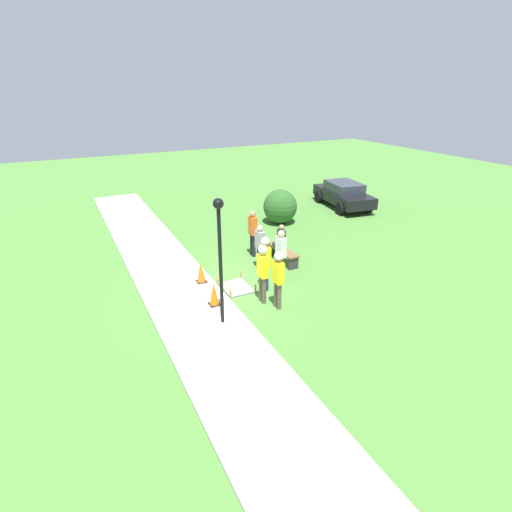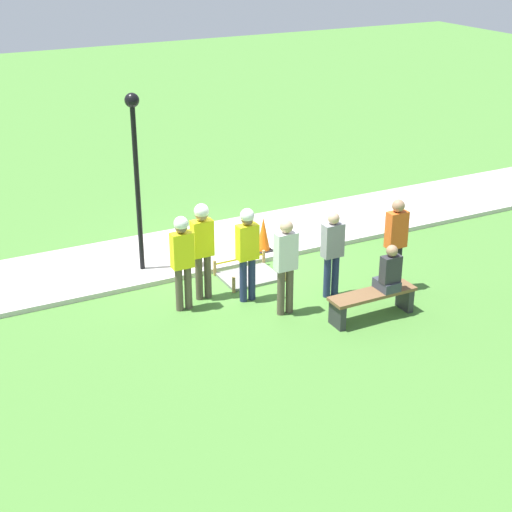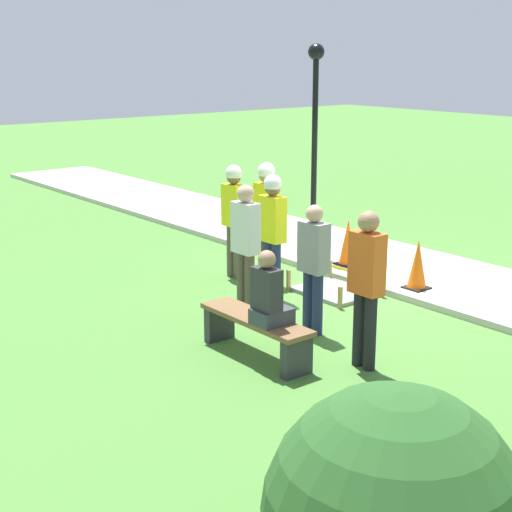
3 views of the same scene
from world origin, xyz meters
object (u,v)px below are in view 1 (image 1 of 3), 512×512
object	(u,v)px
traffic_cone_far_patch	(214,293)
lamppost_near	(220,244)
parked_car_black	(343,194)
park_bench	(283,253)
traffic_cone_near_patch	(201,272)
worker_supervisor	(265,259)
bystander_in_white_shirt	(260,245)
worker_trainee	(278,275)
bystander_in_orange_shirt	(253,230)
person_seated_on_bench	(281,238)
bystander_in_gray_shirt	(281,252)
worker_assistant	(263,268)

from	to	relation	value
traffic_cone_far_patch	lamppost_near	world-z (taller)	lamppost_near
parked_car_black	lamppost_near	bearing A→B (deg)	-44.27
park_bench	traffic_cone_far_patch	bearing A→B (deg)	-60.60
traffic_cone_near_patch	traffic_cone_far_patch	bearing A→B (deg)	-5.54
worker_supervisor	bystander_in_white_shirt	xyz separation A→B (m)	(-1.50, 0.57, -0.15)
traffic_cone_far_patch	worker_trainee	distance (m)	2.03
bystander_in_orange_shirt	parked_car_black	xyz separation A→B (m)	(-3.92, 7.50, -0.34)
worker_trainee	person_seated_on_bench	bearing A→B (deg)	148.92
traffic_cone_far_patch	worker_trainee	xyz separation A→B (m)	(0.87, 1.72, 0.63)
person_seated_on_bench	bystander_in_gray_shirt	bearing A→B (deg)	-29.81
person_seated_on_bench	bystander_in_white_shirt	size ratio (longest dim) A/B	0.52
traffic_cone_far_patch	worker_trainee	world-z (taller)	worker_trainee
traffic_cone_far_patch	person_seated_on_bench	bearing A→B (deg)	122.54
worker_assistant	bystander_in_orange_shirt	size ratio (longest dim) A/B	1.03
traffic_cone_far_patch	worker_assistant	distance (m)	1.66
bystander_in_white_shirt	worker_supervisor	bearing A→B (deg)	-20.75
traffic_cone_near_patch	bystander_in_gray_shirt	size ratio (longest dim) A/B	0.41
traffic_cone_far_patch	bystander_in_white_shirt	xyz separation A→B (m)	(-1.85, 2.51, 0.49)
worker_assistant	bystander_in_white_shirt	world-z (taller)	worker_assistant
park_bench	bystander_in_white_shirt	world-z (taller)	bystander_in_white_shirt
traffic_cone_far_patch	parked_car_black	size ratio (longest dim) A/B	0.18
worker_supervisor	parked_car_black	xyz separation A→B (m)	(-6.65, 8.39, -0.39)
worker_trainee	bystander_in_white_shirt	size ratio (longest dim) A/B	1.08
worker_assistant	bystander_in_gray_shirt	distance (m)	1.66
traffic_cone_near_patch	bystander_in_orange_shirt	xyz separation A→B (m)	(-1.45, 2.67, 0.60)
bystander_in_gray_shirt	bystander_in_white_shirt	distance (m)	1.16
park_bench	worker_supervisor	xyz separation A→B (m)	(1.69, -1.67, 0.76)
park_bench	lamppost_near	xyz separation A→B (m)	(3.04, -3.74, 2.13)
bystander_in_gray_shirt	parked_car_black	xyz separation A→B (m)	(-6.28, 7.60, -0.32)
traffic_cone_far_patch	park_bench	xyz separation A→B (m)	(-2.03, 3.60, -0.13)
worker_trainee	traffic_cone_near_patch	bearing A→B (deg)	-147.83
traffic_cone_near_patch	parked_car_black	xyz separation A→B (m)	(-5.37, 10.17, 0.26)
bystander_in_orange_shirt	lamppost_near	world-z (taller)	lamppost_near
worker_trainee	bystander_in_gray_shirt	world-z (taller)	worker_trainee
person_seated_on_bench	lamppost_near	world-z (taller)	lamppost_near
traffic_cone_far_patch	lamppost_near	size ratio (longest dim) A/B	0.21
worker_supervisor	bystander_in_gray_shirt	distance (m)	0.88
park_bench	bystander_in_white_shirt	size ratio (longest dim) A/B	0.99
worker_trainee	lamppost_near	xyz separation A→B (m)	(0.15, -1.87, 1.38)
bystander_in_orange_shirt	lamppost_near	size ratio (longest dim) A/B	0.52
traffic_cone_far_patch	parked_car_black	xyz separation A→B (m)	(-6.99, 10.33, 0.25)
bystander_in_orange_shirt	bystander_in_white_shirt	xyz separation A→B (m)	(1.22, -0.32, -0.10)
traffic_cone_far_patch	lamppost_near	xyz separation A→B (m)	(1.01, -0.14, 2.00)
traffic_cone_near_patch	bystander_in_gray_shirt	bearing A→B (deg)	70.58
worker_trainee	bystander_in_gray_shirt	bearing A→B (deg)	147.65
traffic_cone_far_patch	bystander_in_orange_shirt	bearing A→B (deg)	137.40
traffic_cone_far_patch	bystander_in_orange_shirt	distance (m)	4.22
traffic_cone_far_patch	worker_trainee	size ratio (longest dim) A/B	0.42
park_bench	worker_trainee	xyz separation A→B (m)	(2.90, -1.88, 0.75)
bystander_in_gray_shirt	parked_car_black	distance (m)	9.86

